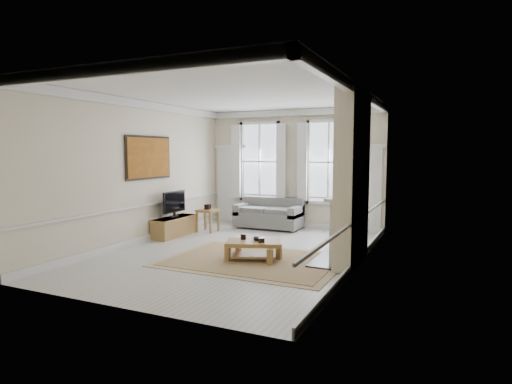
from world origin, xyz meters
The scene contains 23 objects.
floor centered at (0.00, 0.00, 0.00)m, with size 7.20×7.20×0.00m, color #B7B5AD.
ceiling centered at (0.00, 0.00, 3.40)m, with size 7.20×7.20×0.00m, color white.
back_wall centered at (0.00, 3.60, 1.70)m, with size 5.20×5.20×0.00m, color beige.
left_wall centered at (-2.60, 0.00, 1.70)m, with size 7.20×7.20×0.00m, color beige.
right_wall centered at (2.60, 0.00, 1.70)m, with size 7.20×7.20×0.00m, color beige.
window_left centered at (-1.05, 3.55, 1.90)m, with size 1.26×0.20×2.20m, color #B2BCC6, non-canonical shape.
window_right centered at (1.05, 3.55, 1.90)m, with size 1.26×0.20×2.20m, color #B2BCC6, non-canonical shape.
door_left centered at (-2.05, 3.56, 1.15)m, with size 0.90×0.08×2.30m, color silver.
door_right centered at (2.05, 3.56, 1.15)m, with size 0.90×0.08×2.30m, color silver.
painting centered at (-2.56, 0.30, 2.05)m, with size 0.05×1.66×1.06m, color #A2621B.
chimney_breast centered at (2.43, 0.20, 1.70)m, with size 0.35×1.70×3.38m, color beige.
hearth centered at (2.00, 0.20, 0.03)m, with size 0.55×1.50×0.05m, color black.
fireplace centered at (2.20, 0.20, 0.73)m, with size 0.21×1.45×1.33m.
mirror centered at (2.21, 0.20, 2.05)m, with size 0.06×1.26×1.06m, color gold.
sofa centered at (-0.55, 3.11, 0.36)m, with size 1.87×0.91×0.86m.
side_table centered at (-1.88, 1.90, 0.50)m, with size 0.51×0.51×0.62m.
rug centered at (0.60, -0.44, 0.01)m, with size 3.50×2.60×0.02m, color olive.
coffee_table centered at (0.60, -0.44, 0.33)m, with size 1.24×0.98×0.41m.
ceramic_pot_a centered at (0.35, -0.39, 0.46)m, with size 0.11×0.11×0.11m, color black.
ceramic_pot_b centered at (0.80, -0.49, 0.45)m, with size 0.13×0.13×0.09m, color black.
bowl centered at (0.65, -0.34, 0.43)m, with size 0.23×0.23×0.06m, color black.
tv_stand centered at (-2.34, 0.97, 0.25)m, with size 0.45×1.40×0.50m, color brown.
tv centered at (-2.32, 0.97, 0.90)m, with size 0.08×0.90×0.68m.
Camera 1 is at (4.17, -8.11, 2.19)m, focal length 30.00 mm.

